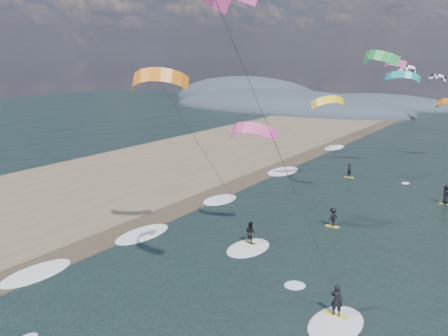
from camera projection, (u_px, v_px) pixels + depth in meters
The scene contains 7 objects.
wet_sand_strip at pixel (78, 251), 35.32m from camera, with size 3.00×240.00×0.00m, color #382D23.
coastal_hills at pixel (280, 106), 132.85m from camera, with size 80.00×41.00×15.00m.
kitesurfer_near_a at pixel (239, 62), 21.20m from camera, with size 7.79×9.41×17.33m.
kitesurfer_near_b at pixel (188, 133), 32.47m from camera, with size 7.06×8.83×13.44m.
far_kitesurfers at pixel (386, 198), 45.18m from camera, with size 12.08×17.65×1.86m.
bg_kite_field at pixel (407, 77), 60.50m from camera, with size 11.78×75.16×7.29m.
shoreline_surf at pixel (137, 234), 38.58m from camera, with size 2.40×79.40×0.11m.
Camera 1 is at (14.62, -12.25, 13.61)m, focal length 40.00 mm.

